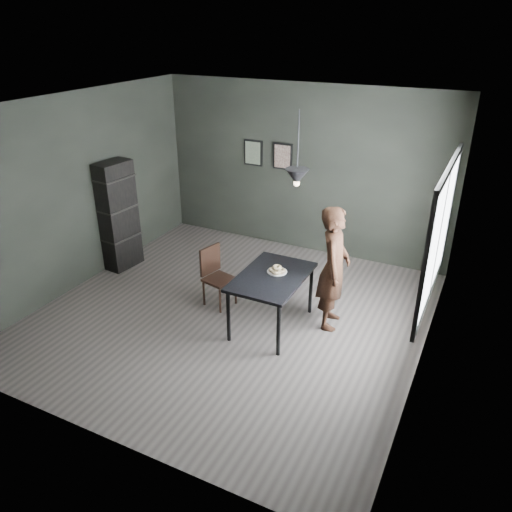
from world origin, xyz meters
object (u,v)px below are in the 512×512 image
at_px(woman, 334,268).
at_px(shelf_unit, 118,216).
at_px(cafe_table, 272,281).
at_px(pendant_lamp, 297,177).
at_px(white_plate, 277,272).
at_px(wood_chair, 215,272).

distance_m(woman, shelf_unit, 3.60).
height_order(cafe_table, shelf_unit, shelf_unit).
relative_size(cafe_table, pendant_lamp, 1.39).
bearing_deg(white_plate, cafe_table, -104.02).
bearing_deg(woman, pendant_lamp, 114.23).
relative_size(shelf_unit, pendant_lamp, 2.01).
bearing_deg(pendant_lamp, white_plate, 179.68).
height_order(cafe_table, pendant_lamp, pendant_lamp).
xyz_separation_m(wood_chair, shelf_unit, (-1.96, 0.35, 0.38)).
height_order(cafe_table, wood_chair, wood_chair).
xyz_separation_m(cafe_table, shelf_unit, (-2.92, 0.54, 0.20)).
height_order(white_plate, shelf_unit, shelf_unit).
distance_m(white_plate, shelf_unit, 2.98).
distance_m(cafe_table, white_plate, 0.13).
relative_size(wood_chair, shelf_unit, 0.49).
bearing_deg(shelf_unit, pendant_lamp, -1.80).
height_order(white_plate, wood_chair, wood_chair).
bearing_deg(woman, white_plate, 103.83).
xyz_separation_m(cafe_table, wood_chair, (-0.96, 0.19, -0.19)).
bearing_deg(pendant_lamp, woman, 34.89).
bearing_deg(pendant_lamp, cafe_table, -158.20).
bearing_deg(pendant_lamp, shelf_unit, 172.06).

